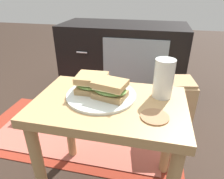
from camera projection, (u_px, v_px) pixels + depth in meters
side_table at (109, 121)px, 0.78m from camera, size 0.56×0.36×0.46m
tv_cabinet at (123, 60)px, 1.66m from camera, size 0.96×0.46×0.58m
area_rug at (80, 132)px, 1.29m from camera, size 1.25×0.60×0.01m
plate at (101, 95)px, 0.77m from camera, size 0.27×0.27×0.01m
sandwich_front at (92, 83)px, 0.78m from camera, size 0.13×0.11×0.07m
sandwich_back at (111, 89)px, 0.73m from camera, size 0.14×0.12×0.07m
beer_glass at (164, 79)px, 0.74m from camera, size 0.07×0.07×0.15m
coaster at (155, 117)px, 0.65m from camera, size 0.09×0.09×0.01m
paper_bag at (172, 108)px, 1.22m from camera, size 0.24×0.21×0.37m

